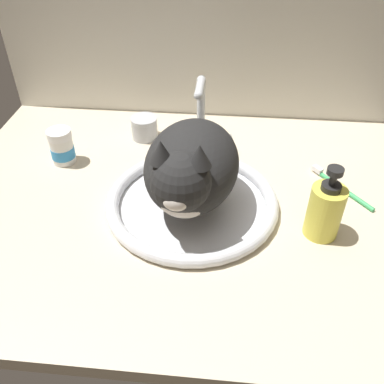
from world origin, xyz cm
name	(u,v)px	position (x,y,z in cm)	size (l,w,h in cm)	color
countertop	(184,205)	(0.00, 0.00, 1.50)	(109.33, 80.39, 3.00)	beige
backsplash_wall	(200,47)	(0.00, 41.39, 22.44)	(109.33, 2.40, 44.88)	silver
sink_basin	(192,202)	(2.06, -1.89, 4.26)	(37.23, 37.23, 2.85)	white
faucet	(200,125)	(2.06, 19.60, 10.90)	(18.46, 10.95, 20.41)	silver
cat	(190,169)	(1.86, -3.93, 14.45)	(21.36, 37.10, 19.82)	black
metal_jar	(144,128)	(-13.45, 25.53, 5.99)	(7.12, 7.12, 5.94)	#B2B5BA
pill_bottle	(62,148)	(-31.32, 12.16, 7.12)	(5.88, 5.88, 8.88)	white
soap_pump_bottle	(325,210)	(28.59, -7.51, 9.04)	(6.78, 6.78, 16.00)	#E5DB4C
toothbrush	(340,187)	(35.28, 7.50, 3.62)	(11.82, 14.97, 1.70)	#3FB266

